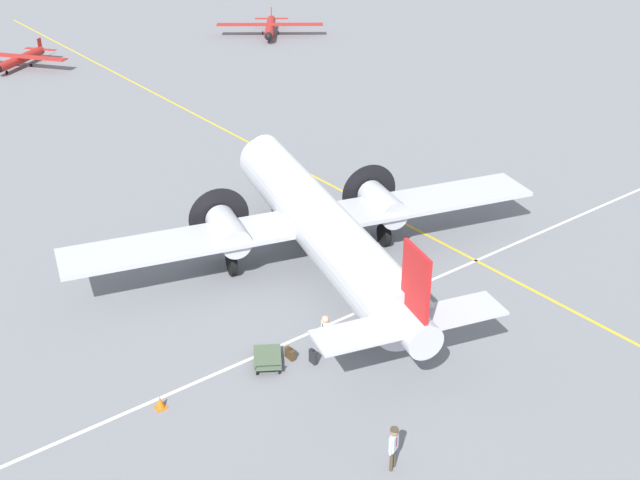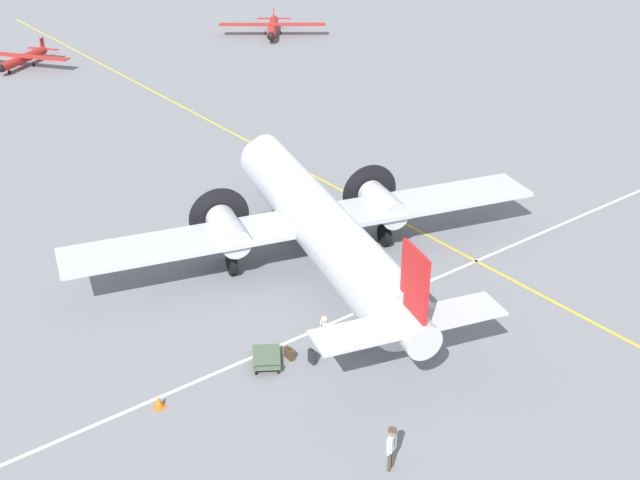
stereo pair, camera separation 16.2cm
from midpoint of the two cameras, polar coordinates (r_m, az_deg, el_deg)
ground_plane at (r=36.76m, az=0.13°, el=-2.23°), size 300.00×300.00×0.00m
apron_line_eastwest at (r=40.50m, az=7.35°, el=0.55°), size 120.00×0.16×0.01m
apron_line_northsouth at (r=34.33m, az=3.88°, el=-4.68°), size 0.16×120.00×0.01m
airliner_main at (r=35.91m, az=-0.10°, el=1.49°), size 19.30×22.31×5.64m
crew_foreground at (r=26.04m, az=5.30°, el=-14.24°), size 0.36×0.52×1.63m
passenger_boarding at (r=30.65m, az=0.46°, el=-6.53°), size 0.60×0.32×1.82m
suitcase_near_door at (r=30.75m, az=-0.40°, el=-8.30°), size 0.38×0.15×0.61m
suitcase_upright_spare at (r=31.05m, az=-2.06°, el=-8.07°), size 0.48×0.19×0.47m
baggage_cart at (r=30.77m, az=-3.67°, el=-8.38°), size 1.94×1.76×0.56m
light_aircraft_distant at (r=72.22m, az=-20.38°, el=12.01°), size 7.61×6.58×1.75m
light_aircraft_taxiing at (r=78.54m, az=-3.34°, el=14.86°), size 7.51×8.65×1.94m
traffic_cone at (r=29.26m, az=-11.22°, el=-11.24°), size 0.38×0.38×0.50m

